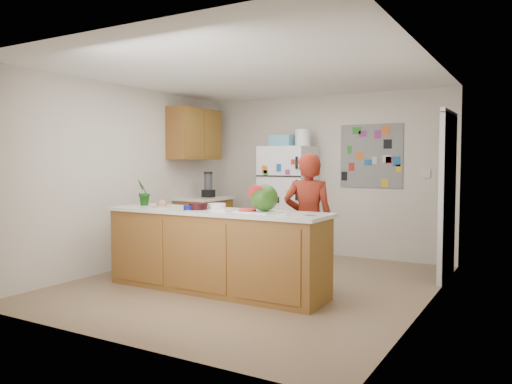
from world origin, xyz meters
The scene contains 26 objects.
floor centered at (0.00, 0.00, -0.01)m, with size 4.00×4.50×0.02m, color brown.
wall_back centered at (0.00, 2.26, 1.25)m, with size 4.00×0.02×2.50m, color beige.
wall_left centered at (-2.01, 0.00, 1.25)m, with size 0.02×4.50×2.50m, color beige.
wall_right centered at (2.01, 0.00, 1.25)m, with size 0.02×4.50×2.50m, color beige.
ceiling centered at (0.00, 0.00, 2.51)m, with size 4.00×4.50×0.02m, color white.
doorway centered at (1.99, 1.45, 1.02)m, with size 0.03×0.85×2.04m, color black.
peninsula_base centered at (-0.20, -0.50, 0.44)m, with size 2.60×0.62×0.88m, color brown.
peninsula_top centered at (-0.20, -0.50, 0.90)m, with size 2.68×0.70×0.04m, color silver.
side_counter_base centered at (-1.69, 1.35, 0.43)m, with size 0.60×0.80×0.86m, color brown.
side_counter_top centered at (-1.69, 1.35, 0.88)m, with size 0.64×0.84×0.04m, color silver.
upper_cabinets centered at (-1.82, 1.30, 1.90)m, with size 0.35×1.00×0.80m, color brown.
refrigerator centered at (-0.45, 1.88, 0.85)m, with size 0.75×0.70×1.70m, color silver.
fridge_top_bin centered at (-0.55, 1.88, 1.79)m, with size 0.35×0.28×0.18m, color #5999B2.
photo_collage centered at (0.75, 2.24, 1.55)m, with size 0.95×0.01×0.95m, color slate.
person centered at (0.68, 0.11, 0.78)m, with size 0.57×0.37×1.56m, color maroon.
blender_appliance centered at (-1.64, 1.41, 1.09)m, with size 0.13×0.13×0.38m, color black.
cutting_board centered at (0.36, -0.49, 0.93)m, with size 0.44×0.33×0.01m, color silver.
watermelon centered at (0.42, -0.47, 1.08)m, with size 0.29×0.29×0.29m, color #23530D.
watermelon_slice centered at (0.25, -0.54, 0.94)m, with size 0.19×0.19×0.02m, color red.
cherry_bowl centered at (-0.39, -0.56, 0.96)m, with size 0.21×0.21×0.07m, color black.
white_bowl centered at (-0.27, -0.36, 0.95)m, with size 0.20×0.20×0.06m, color silver.
cobalt_bowl centered at (-0.46, -0.64, 0.95)m, with size 0.12×0.12×0.05m, color #090E5F.
plate centered at (-0.95, -0.53, 0.93)m, with size 0.22×0.22×0.02m, color beige.
paper_towel centered at (-0.04, -0.60, 0.93)m, with size 0.17×0.15×0.02m, color white.
keys centered at (1.00, -0.58, 0.93)m, with size 0.10×0.04×0.01m, color slate.
potted_plant centered at (-1.30, -0.45, 1.08)m, with size 0.18×0.14×0.32m, color #0B4110.
Camera 1 is at (2.98, -5.10, 1.44)m, focal length 35.00 mm.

